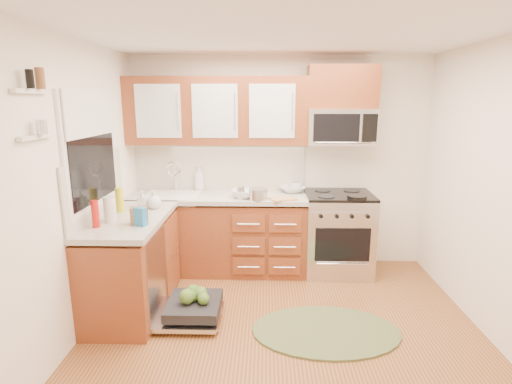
{
  "coord_description": "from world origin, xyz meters",
  "views": [
    {
      "loc": [
        -0.16,
        -3.04,
        1.99
      ],
      "look_at": [
        -0.26,
        0.85,
        1.1
      ],
      "focal_mm": 28.0,
      "sensor_mm": 36.0,
      "label": 1
    }
  ],
  "objects_px": {
    "rug": "(326,331)",
    "stock_pot": "(258,194)",
    "range": "(337,233)",
    "microwave": "(341,127)",
    "dishwasher": "(190,310)",
    "bowl_b": "(244,194)",
    "paper_towel_roll": "(110,209)",
    "upper_cabinets": "(217,111)",
    "skillet": "(357,197)",
    "bowl_a": "(292,189)",
    "sink": "(172,205)",
    "cup": "(296,187)",
    "cutting_board": "(283,199)"
  },
  "relations": [
    {
      "from": "rug",
      "to": "bowl_a",
      "type": "distance_m",
      "value": 1.77
    },
    {
      "from": "microwave",
      "to": "sink",
      "type": "bearing_deg",
      "value": -176.15
    },
    {
      "from": "upper_cabinets",
      "to": "dishwasher",
      "type": "relative_size",
      "value": 2.93
    },
    {
      "from": "rug",
      "to": "bowl_a",
      "type": "bearing_deg",
      "value": 98.61
    },
    {
      "from": "skillet",
      "to": "bowl_b",
      "type": "relative_size",
      "value": 0.72
    },
    {
      "from": "range",
      "to": "microwave",
      "type": "height_order",
      "value": "microwave"
    },
    {
      "from": "stock_pot",
      "to": "cutting_board",
      "type": "height_order",
      "value": "stock_pot"
    },
    {
      "from": "rug",
      "to": "bowl_b",
      "type": "xyz_separation_m",
      "value": [
        -0.78,
        1.19,
        0.96
      ]
    },
    {
      "from": "sink",
      "to": "dishwasher",
      "type": "distance_m",
      "value": 1.38
    },
    {
      "from": "dishwasher",
      "to": "skillet",
      "type": "distance_m",
      "value": 2.09
    },
    {
      "from": "dishwasher",
      "to": "bowl_a",
      "type": "height_order",
      "value": "bowl_a"
    },
    {
      "from": "microwave",
      "to": "sink",
      "type": "relative_size",
      "value": 1.23
    },
    {
      "from": "bowl_a",
      "to": "paper_towel_roll",
      "type": "bearing_deg",
      "value": -144.23
    },
    {
      "from": "bowl_b",
      "to": "paper_towel_roll",
      "type": "bearing_deg",
      "value": -140.68
    },
    {
      "from": "rug",
      "to": "skillet",
      "type": "bearing_deg",
      "value": 66.85
    },
    {
      "from": "dishwasher",
      "to": "cutting_board",
      "type": "bearing_deg",
      "value": 45.93
    },
    {
      "from": "range",
      "to": "bowl_a",
      "type": "height_order",
      "value": "bowl_a"
    },
    {
      "from": "skillet",
      "to": "cup",
      "type": "distance_m",
      "value": 0.78
    },
    {
      "from": "microwave",
      "to": "dishwasher",
      "type": "bearing_deg",
      "value": -140.93
    },
    {
      "from": "cup",
      "to": "bowl_b",
      "type": "bearing_deg",
      "value": -150.9
    },
    {
      "from": "microwave",
      "to": "paper_towel_roll",
      "type": "bearing_deg",
      "value": -152.19
    },
    {
      "from": "range",
      "to": "bowl_b",
      "type": "xyz_separation_m",
      "value": [
        -1.09,
        -0.12,
        0.5
      ]
    },
    {
      "from": "paper_towel_roll",
      "to": "bowl_a",
      "type": "bearing_deg",
      "value": 35.77
    },
    {
      "from": "dishwasher",
      "to": "rug",
      "type": "xyz_separation_m",
      "value": [
        1.23,
        -0.17,
        -0.09
      ]
    },
    {
      "from": "upper_cabinets",
      "to": "bowl_a",
      "type": "distance_m",
      "value": 1.27
    },
    {
      "from": "skillet",
      "to": "dishwasher",
      "type": "bearing_deg",
      "value": -152.41
    },
    {
      "from": "bowl_b",
      "to": "cup",
      "type": "relative_size",
      "value": 2.12
    },
    {
      "from": "upper_cabinets",
      "to": "bowl_b",
      "type": "height_order",
      "value": "upper_cabinets"
    },
    {
      "from": "cutting_board",
      "to": "range",
      "type": "bearing_deg",
      "value": 17.92
    },
    {
      "from": "skillet",
      "to": "microwave",
      "type": "bearing_deg",
      "value": 111.23
    },
    {
      "from": "range",
      "to": "cutting_board",
      "type": "xyz_separation_m",
      "value": [
        -0.65,
        -0.21,
        0.46
      ]
    },
    {
      "from": "bowl_a",
      "to": "cutting_board",
      "type": "bearing_deg",
      "value": -107.45
    },
    {
      "from": "dishwasher",
      "to": "skillet",
      "type": "xyz_separation_m",
      "value": [
        1.68,
        0.88,
        0.87
      ]
    },
    {
      "from": "upper_cabinets",
      "to": "paper_towel_roll",
      "type": "bearing_deg",
      "value": -124.63
    },
    {
      "from": "stock_pot",
      "to": "bowl_a",
      "type": "distance_m",
      "value": 0.55
    },
    {
      "from": "bowl_b",
      "to": "rug",
      "type": "bearing_deg",
      "value": -56.65
    },
    {
      "from": "paper_towel_roll",
      "to": "bowl_b",
      "type": "xyz_separation_m",
      "value": [
        1.15,
        0.94,
        -0.07
      ]
    },
    {
      "from": "upper_cabinets",
      "to": "paper_towel_roll",
      "type": "distance_m",
      "value": 1.69
    },
    {
      "from": "skillet",
      "to": "cutting_board",
      "type": "distance_m",
      "value": 0.79
    },
    {
      "from": "rug",
      "to": "skillet",
      "type": "xyz_separation_m",
      "value": [
        0.45,
        1.05,
        0.96
      ]
    },
    {
      "from": "rug",
      "to": "stock_pot",
      "type": "height_order",
      "value": "stock_pot"
    },
    {
      "from": "upper_cabinets",
      "to": "range",
      "type": "relative_size",
      "value": 2.16
    },
    {
      "from": "bowl_a",
      "to": "bowl_b",
      "type": "relative_size",
      "value": 1.0
    },
    {
      "from": "range",
      "to": "bowl_b",
      "type": "relative_size",
      "value": 3.28
    },
    {
      "from": "paper_towel_roll",
      "to": "rug",
      "type": "bearing_deg",
      "value": -7.19
    },
    {
      "from": "microwave",
      "to": "range",
      "type": "bearing_deg",
      "value": -90.0
    },
    {
      "from": "bowl_a",
      "to": "sink",
      "type": "bearing_deg",
      "value": -172.67
    },
    {
      "from": "paper_towel_roll",
      "to": "upper_cabinets",
      "type": "bearing_deg",
      "value": 55.37
    },
    {
      "from": "cutting_board",
      "to": "dishwasher",
      "type": "bearing_deg",
      "value": -134.07
    },
    {
      "from": "microwave",
      "to": "sink",
      "type": "distance_m",
      "value": 2.13
    }
  ]
}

